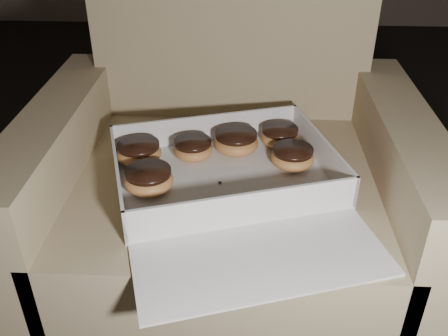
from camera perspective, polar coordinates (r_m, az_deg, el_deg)
name	(u,v)px	position (r m, az deg, el deg)	size (l,w,h in m)	color
floor	(365,264)	(1.41, 15.83, -10.53)	(4.50, 4.50, 0.00)	black
armchair	(227,200)	(1.14, 0.38, -3.62)	(0.81, 0.68, 0.85)	#887357
bakery_box	(231,186)	(0.96, 0.86, -2.05)	(0.54, 0.59, 0.07)	white
donut_a	(236,142)	(1.07, 1.38, 3.04)	(0.10, 0.10, 0.05)	#CD8547
donut_b	(139,152)	(1.04, -9.68, 1.79)	(0.09, 0.09, 0.05)	#CD8547
donut_c	(149,179)	(0.95, -8.59, -1.30)	(0.09, 0.09, 0.05)	#CD8547
donut_d	(193,148)	(1.05, -3.57, 2.25)	(0.08, 0.08, 0.04)	#CD8547
donut_e	(280,136)	(1.10, 6.39, 3.67)	(0.08, 0.08, 0.04)	#CD8547
donut_f	(293,157)	(1.02, 7.84, 1.27)	(0.09, 0.09, 0.04)	#CD8547
crumb_a	(162,216)	(0.89, -7.10, -5.42)	(0.01, 0.01, 0.00)	black
crumb_b	(208,218)	(0.88, -1.80, -5.71)	(0.01, 0.01, 0.00)	black
crumb_c	(167,216)	(0.89, -6.55, -5.49)	(0.01, 0.01, 0.00)	black
crumb_d	(307,205)	(0.93, 9.51, -4.15)	(0.01, 0.01, 0.00)	black
crumb_e	(220,183)	(0.97, -0.46, -1.68)	(0.01, 0.01, 0.00)	black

